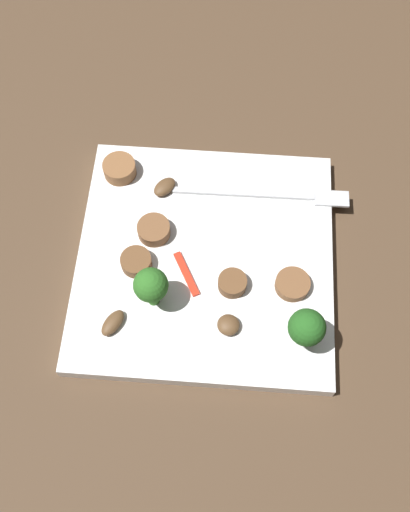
{
  "coord_description": "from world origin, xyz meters",
  "views": [
    {
      "loc": [
        0.02,
        -0.25,
        0.53
      ],
      "look_at": [
        0.0,
        0.0,
        0.02
      ],
      "focal_mm": 41.21,
      "sensor_mm": 36.0,
      "label": 1
    }
  ],
  "objects_px": {
    "plate": "(205,260)",
    "sausage_slice_0": "(136,262)",
    "sausage_slice_3": "(154,230)",
    "mushroom_1": "(113,323)",
    "broccoli_floret_1": "(307,328)",
    "mushroom_0": "(165,187)",
    "pepper_strip_2": "(186,274)",
    "mushroom_2": "(228,325)",
    "sausage_slice_4": "(292,284)",
    "fork": "(274,195)",
    "sausage_slice_1": "(232,283)",
    "broccoli_floret_0": "(151,286)",
    "sausage_slice_2": "(120,169)"
  },
  "relations": [
    {
      "from": "sausage_slice_1",
      "to": "mushroom_2",
      "type": "relative_size",
      "value": 1.31
    },
    {
      "from": "mushroom_2",
      "to": "sausage_slice_2",
      "type": "bearing_deg",
      "value": 127.25
    },
    {
      "from": "sausage_slice_3",
      "to": "sausage_slice_1",
      "type": "bearing_deg",
      "value": -32.43
    },
    {
      "from": "sausage_slice_4",
      "to": "sausage_slice_1",
      "type": "bearing_deg",
      "value": -176.3
    },
    {
      "from": "fork",
      "to": "broccoli_floret_0",
      "type": "xyz_separation_m",
      "value": [
        -0.11,
        -0.12,
        0.03
      ]
    },
    {
      "from": "sausage_slice_2",
      "to": "sausage_slice_4",
      "type": "distance_m",
      "value": 0.21
    },
    {
      "from": "sausage_slice_0",
      "to": "sausage_slice_1",
      "type": "xyz_separation_m",
      "value": [
        0.09,
        -0.02,
        -0.0
      ]
    },
    {
      "from": "sausage_slice_2",
      "to": "sausage_slice_3",
      "type": "xyz_separation_m",
      "value": [
        0.04,
        -0.07,
        -0.0
      ]
    },
    {
      "from": "fork",
      "to": "sausage_slice_1",
      "type": "height_order",
      "value": "sausage_slice_1"
    },
    {
      "from": "sausage_slice_0",
      "to": "sausage_slice_4",
      "type": "relative_size",
      "value": 0.9
    },
    {
      "from": "mushroom_1",
      "to": "mushroom_2",
      "type": "distance_m",
      "value": 0.11
    },
    {
      "from": "broccoli_floret_0",
      "to": "sausage_slice_1",
      "type": "bearing_deg",
      "value": 15.47
    },
    {
      "from": "mushroom_0",
      "to": "sausage_slice_3",
      "type": "bearing_deg",
      "value": -95.83
    },
    {
      "from": "plate",
      "to": "broccoli_floret_1",
      "type": "bearing_deg",
      "value": -40.25
    },
    {
      "from": "plate",
      "to": "sausage_slice_3",
      "type": "height_order",
      "value": "sausage_slice_3"
    },
    {
      "from": "sausage_slice_3",
      "to": "sausage_slice_4",
      "type": "bearing_deg",
      "value": -19.05
    },
    {
      "from": "broccoli_floret_1",
      "to": "sausage_slice_1",
      "type": "bearing_deg",
      "value": 142.88
    },
    {
      "from": "mushroom_0",
      "to": "mushroom_2",
      "type": "distance_m",
      "value": 0.16
    },
    {
      "from": "mushroom_1",
      "to": "fork",
      "type": "bearing_deg",
      "value": 45.83
    },
    {
      "from": "sausage_slice_3",
      "to": "pepper_strip_2",
      "type": "distance_m",
      "value": 0.06
    },
    {
      "from": "fork",
      "to": "sausage_slice_0",
      "type": "xyz_separation_m",
      "value": [
        -0.13,
        -0.09,
        0.0
      ]
    },
    {
      "from": "plate",
      "to": "sausage_slice_0",
      "type": "height_order",
      "value": "sausage_slice_0"
    },
    {
      "from": "fork",
      "to": "broccoli_floret_1",
      "type": "xyz_separation_m",
      "value": [
        0.03,
        -0.15,
        0.03
      ]
    },
    {
      "from": "sausage_slice_3",
      "to": "mushroom_1",
      "type": "xyz_separation_m",
      "value": [
        -0.03,
        -0.1,
        -0.0
      ]
    },
    {
      "from": "broccoli_floret_1",
      "to": "pepper_strip_2",
      "type": "bearing_deg",
      "value": 152.17
    },
    {
      "from": "mushroom_1",
      "to": "sausage_slice_2",
      "type": "bearing_deg",
      "value": 95.56
    },
    {
      "from": "fork",
      "to": "sausage_slice_1",
      "type": "distance_m",
      "value": 0.11
    },
    {
      "from": "broccoli_floret_1",
      "to": "mushroom_2",
      "type": "xyz_separation_m",
      "value": [
        -0.07,
        0.01,
        -0.03
      ]
    },
    {
      "from": "broccoli_floret_1",
      "to": "mushroom_1",
      "type": "height_order",
      "value": "broccoli_floret_1"
    },
    {
      "from": "sausage_slice_0",
      "to": "pepper_strip_2",
      "type": "height_order",
      "value": "sausage_slice_0"
    },
    {
      "from": "mushroom_0",
      "to": "mushroom_2",
      "type": "relative_size",
      "value": 1.25
    },
    {
      "from": "mushroom_1",
      "to": "broccoli_floret_1",
      "type": "bearing_deg",
      "value": -0.86
    },
    {
      "from": "broccoli_floret_0",
      "to": "mushroom_1",
      "type": "distance_m",
      "value": 0.05
    },
    {
      "from": "broccoli_floret_1",
      "to": "mushroom_0",
      "type": "xyz_separation_m",
      "value": [
        -0.14,
        0.15,
        -0.03
      ]
    },
    {
      "from": "sausage_slice_3",
      "to": "mushroom_2",
      "type": "distance_m",
      "value": 0.12
    },
    {
      "from": "fork",
      "to": "sausage_slice_2",
      "type": "height_order",
      "value": "sausage_slice_2"
    },
    {
      "from": "sausage_slice_4",
      "to": "mushroom_0",
      "type": "relative_size",
      "value": 1.26
    },
    {
      "from": "mushroom_2",
      "to": "pepper_strip_2",
      "type": "bearing_deg",
      "value": 130.93
    },
    {
      "from": "plate",
      "to": "pepper_strip_2",
      "type": "relative_size",
      "value": 5.14
    },
    {
      "from": "broccoli_floret_0",
      "to": "sausage_slice_0",
      "type": "height_order",
      "value": "broccoli_floret_0"
    },
    {
      "from": "mushroom_0",
      "to": "pepper_strip_2",
      "type": "height_order",
      "value": "mushroom_0"
    },
    {
      "from": "sausage_slice_1",
      "to": "mushroom_2",
      "type": "bearing_deg",
      "value": -91.86
    },
    {
      "from": "sausage_slice_3",
      "to": "plate",
      "type": "bearing_deg",
      "value": -22.25
    },
    {
      "from": "sausage_slice_2",
      "to": "mushroom_1",
      "type": "distance_m",
      "value": 0.17
    },
    {
      "from": "broccoli_floret_0",
      "to": "mushroom_0",
      "type": "relative_size",
      "value": 2.03
    },
    {
      "from": "broccoli_floret_0",
      "to": "sausage_slice_4",
      "type": "bearing_deg",
      "value": 10.41
    },
    {
      "from": "plate",
      "to": "mushroom_0",
      "type": "bearing_deg",
      "value": 122.72
    },
    {
      "from": "fork",
      "to": "sausage_slice_4",
      "type": "distance_m",
      "value": 0.1
    },
    {
      "from": "sausage_slice_2",
      "to": "sausage_slice_4",
      "type": "bearing_deg",
      "value": -32.71
    },
    {
      "from": "broccoli_floret_1",
      "to": "mushroom_2",
      "type": "relative_size",
      "value": 2.57
    }
  ]
}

